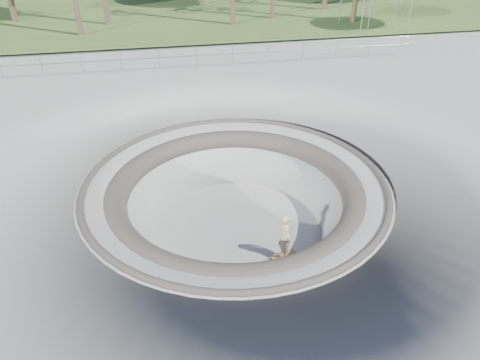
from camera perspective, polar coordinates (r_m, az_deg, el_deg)
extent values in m
plane|color=#A1A19C|center=(15.65, -0.61, -0.45)|extent=(180.00, 180.00, 0.00)
torus|color=#A1A19C|center=(16.81, -0.57, -6.22)|extent=(14.00, 14.00, 4.00)
cylinder|color=#A1A19C|center=(16.78, -0.57, -6.08)|extent=(6.60, 6.60, 0.10)
torus|color=#433D36|center=(15.66, -0.61, -0.52)|extent=(10.24, 10.24, 0.24)
torus|color=#433D36|center=(15.90, -0.60, -1.82)|extent=(8.91, 8.91, 0.81)
ellipsoid|color=brown|center=(75.50, -2.72, 19.53)|extent=(61.60, 44.00, 28.60)
ellipsoid|color=brown|center=(76.19, 20.10, 19.82)|extent=(42.00, 30.00, 19.50)
cylinder|color=#96989E|center=(26.13, -5.43, 15.80)|extent=(25.00, 0.05, 0.05)
cylinder|color=#96989E|center=(26.26, -5.38, 14.86)|extent=(25.00, 0.05, 0.05)
cube|color=olive|center=(15.59, 5.35, -9.14)|extent=(0.92, 0.52, 0.02)
cylinder|color=#A6A6AB|center=(15.61, 5.34, -9.24)|extent=(0.10, 0.19, 0.04)
cylinder|color=#A6A6AB|center=(15.61, 5.34, -9.24)|extent=(0.10, 0.19, 0.04)
cylinder|color=white|center=(15.62, 5.34, -9.26)|extent=(0.08, 0.05, 0.07)
cylinder|color=white|center=(15.62, 5.34, -9.26)|extent=(0.08, 0.05, 0.07)
cylinder|color=white|center=(15.62, 5.34, -9.26)|extent=(0.08, 0.05, 0.07)
cylinder|color=white|center=(15.62, 5.34, -9.26)|extent=(0.08, 0.05, 0.07)
imported|color=tan|center=(15.06, 5.50, -6.79)|extent=(0.49, 0.65, 1.61)
cylinder|color=#96989E|center=(33.98, 16.47, 18.72)|extent=(0.06, 0.06, 2.03)
cylinder|color=#96989E|center=(35.19, 20.46, 18.49)|extent=(0.06, 0.06, 2.03)
cylinder|color=#96989E|center=(36.26, 14.68, 19.75)|extent=(0.06, 0.06, 2.03)
cylinder|color=#96989E|center=(37.40, 18.51, 19.54)|extent=(0.06, 0.06, 2.03)
cylinder|color=#96989E|center=(33.33, 14.03, 18.84)|extent=(0.06, 0.06, 2.06)
cylinder|color=#96989E|center=(34.46, 18.24, 18.64)|extent=(0.06, 0.06, 2.06)
cylinder|color=#96989E|center=(35.68, 12.33, 19.86)|extent=(0.06, 0.06, 2.06)
cylinder|color=#96989E|center=(36.74, 16.35, 19.69)|extent=(0.06, 0.06, 2.06)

